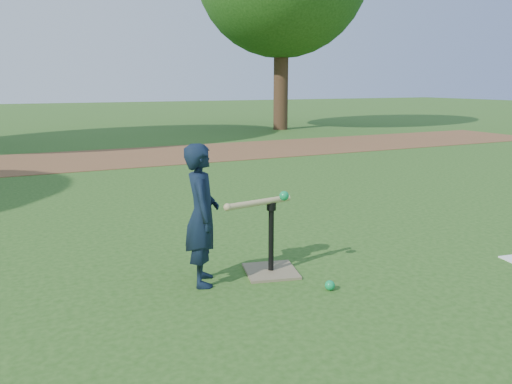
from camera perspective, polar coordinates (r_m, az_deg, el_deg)
name	(u,v)px	position (r m, az deg, el deg)	size (l,w,h in m)	color
ground	(270,278)	(4.22, 1.57, -9.85)	(80.00, 80.00, 0.00)	#285116
dirt_strip	(113,158)	(11.24, -16.02, 3.76)	(24.00, 3.00, 0.01)	brown
child	(202,215)	(3.98, -6.20, -2.63)	(0.42, 0.27, 1.14)	black
wiffle_ball_ground	(330,285)	(4.03, 8.43, -10.50)	(0.08, 0.08, 0.08)	#0D984C
batting_tee	(271,260)	(4.31, 1.72, -7.80)	(0.52, 0.52, 0.61)	#7F6F50
swing_action	(261,202)	(4.08, 0.62, -1.10)	(0.63, 0.17, 0.12)	tan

